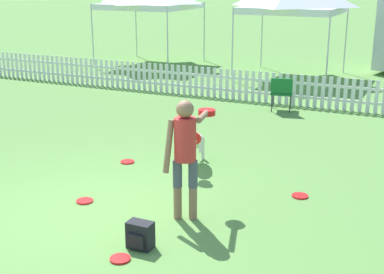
{
  "coord_description": "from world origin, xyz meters",
  "views": [
    {
      "loc": [
        4.05,
        -5.32,
        3.05
      ],
      "look_at": [
        0.83,
        1.55,
        0.76
      ],
      "focal_mm": 50.0,
      "sensor_mm": 36.0,
      "label": 1
    }
  ],
  "objects_px": {
    "frisbee_far_scatter": "(120,259)",
    "backpack_on_grass": "(140,235)",
    "handler_person": "(186,145)",
    "leaping_dog": "(196,141)",
    "frisbee_midfield": "(300,196)",
    "frisbee_near_dog": "(127,162)",
    "folding_chair_center": "(282,91)",
    "frisbee_near_handler": "(85,201)"
  },
  "relations": [
    {
      "from": "leaping_dog",
      "to": "backpack_on_grass",
      "type": "bearing_deg",
      "value": 80.82
    },
    {
      "from": "frisbee_near_handler",
      "to": "frisbee_midfield",
      "type": "bearing_deg",
      "value": 28.44
    },
    {
      "from": "frisbee_near_handler",
      "to": "folding_chair_center",
      "type": "bearing_deg",
      "value": 80.71
    },
    {
      "from": "handler_person",
      "to": "backpack_on_grass",
      "type": "bearing_deg",
      "value": -118.6
    },
    {
      "from": "backpack_on_grass",
      "to": "frisbee_far_scatter",
      "type": "bearing_deg",
      "value": -100.43
    },
    {
      "from": "frisbee_near_dog",
      "to": "frisbee_midfield",
      "type": "relative_size",
      "value": 1.0
    },
    {
      "from": "frisbee_midfield",
      "to": "backpack_on_grass",
      "type": "height_order",
      "value": "backpack_on_grass"
    },
    {
      "from": "leaping_dog",
      "to": "folding_chair_center",
      "type": "xyz_separation_m",
      "value": [
        0.23,
        4.29,
        0.04
      ]
    },
    {
      "from": "handler_person",
      "to": "backpack_on_grass",
      "type": "relative_size",
      "value": 4.91
    },
    {
      "from": "frisbee_near_handler",
      "to": "backpack_on_grass",
      "type": "relative_size",
      "value": 0.73
    },
    {
      "from": "frisbee_midfield",
      "to": "folding_chair_center",
      "type": "distance_m",
      "value": 5.13
    },
    {
      "from": "frisbee_near_handler",
      "to": "frisbee_midfield",
      "type": "xyz_separation_m",
      "value": [
        2.7,
        1.46,
        0.0
      ]
    },
    {
      "from": "frisbee_midfield",
      "to": "frisbee_near_handler",
      "type": "bearing_deg",
      "value": -151.56
    },
    {
      "from": "handler_person",
      "to": "frisbee_near_handler",
      "type": "height_order",
      "value": "handler_person"
    },
    {
      "from": "handler_person",
      "to": "frisbee_near_dog",
      "type": "relative_size",
      "value": 6.74
    },
    {
      "from": "leaping_dog",
      "to": "frisbee_midfield",
      "type": "distance_m",
      "value": 2.03
    },
    {
      "from": "frisbee_near_handler",
      "to": "handler_person",
      "type": "bearing_deg",
      "value": 5.96
    },
    {
      "from": "leaping_dog",
      "to": "frisbee_far_scatter",
      "type": "xyz_separation_m",
      "value": [
        0.52,
        -3.16,
        -0.43
      ]
    },
    {
      "from": "frisbee_near_dog",
      "to": "folding_chair_center",
      "type": "xyz_separation_m",
      "value": [
        1.36,
        4.62,
        0.47
      ]
    },
    {
      "from": "frisbee_far_scatter",
      "to": "backpack_on_grass",
      "type": "xyz_separation_m",
      "value": [
        0.06,
        0.34,
        0.15
      ]
    },
    {
      "from": "handler_person",
      "to": "backpack_on_grass",
      "type": "height_order",
      "value": "handler_person"
    },
    {
      "from": "frisbee_far_scatter",
      "to": "backpack_on_grass",
      "type": "bearing_deg",
      "value": 79.57
    },
    {
      "from": "frisbee_near_handler",
      "to": "frisbee_far_scatter",
      "type": "height_order",
      "value": "same"
    },
    {
      "from": "handler_person",
      "to": "frisbee_midfield",
      "type": "bearing_deg",
      "value": 26.81
    },
    {
      "from": "frisbee_near_handler",
      "to": "frisbee_far_scatter",
      "type": "xyz_separation_m",
      "value": [
        1.32,
        -1.16,
        0.0
      ]
    },
    {
      "from": "frisbee_near_dog",
      "to": "leaping_dog",
      "type": "bearing_deg",
      "value": 16.36
    },
    {
      "from": "leaping_dog",
      "to": "frisbee_near_dog",
      "type": "relative_size",
      "value": 4.96
    },
    {
      "from": "handler_person",
      "to": "frisbee_far_scatter",
      "type": "height_order",
      "value": "handler_person"
    },
    {
      "from": "backpack_on_grass",
      "to": "folding_chair_center",
      "type": "bearing_deg",
      "value": 92.86
    },
    {
      "from": "leaping_dog",
      "to": "frisbee_far_scatter",
      "type": "bearing_deg",
      "value": 78.49
    },
    {
      "from": "handler_person",
      "to": "folding_chair_center",
      "type": "height_order",
      "value": "handler_person"
    },
    {
      "from": "handler_person",
      "to": "backpack_on_grass",
      "type": "xyz_separation_m",
      "value": [
        -0.13,
        -0.98,
        -0.83
      ]
    },
    {
      "from": "frisbee_near_handler",
      "to": "frisbee_near_dog",
      "type": "relative_size",
      "value": 1.0
    },
    {
      "from": "frisbee_near_dog",
      "to": "folding_chair_center",
      "type": "relative_size",
      "value": 0.29
    },
    {
      "from": "leaping_dog",
      "to": "frisbee_near_dog",
      "type": "xyz_separation_m",
      "value": [
        -1.13,
        -0.33,
        -0.43
      ]
    },
    {
      "from": "frisbee_near_handler",
      "to": "frisbee_midfield",
      "type": "height_order",
      "value": "same"
    },
    {
      "from": "frisbee_far_scatter",
      "to": "frisbee_near_dog",
      "type": "bearing_deg",
      "value": 120.3
    },
    {
      "from": "frisbee_near_handler",
      "to": "frisbee_midfield",
      "type": "relative_size",
      "value": 1.0
    },
    {
      "from": "frisbee_far_scatter",
      "to": "frisbee_near_handler",
      "type": "bearing_deg",
      "value": 138.83
    },
    {
      "from": "handler_person",
      "to": "frisbee_midfield",
      "type": "height_order",
      "value": "handler_person"
    },
    {
      "from": "frisbee_midfield",
      "to": "leaping_dog",
      "type": "bearing_deg",
      "value": 164.13
    },
    {
      "from": "frisbee_near_dog",
      "to": "frisbee_midfield",
      "type": "height_order",
      "value": "same"
    }
  ]
}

